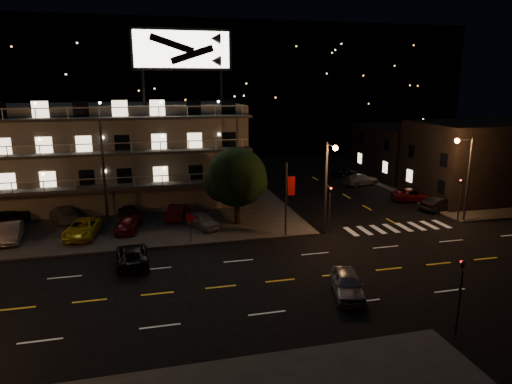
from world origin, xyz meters
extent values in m
plane|color=black|center=(0.00, 0.00, 0.00)|extent=(140.00, 140.00, 0.00)
cube|color=#353533|center=(-14.00, 20.00, 0.07)|extent=(44.00, 24.00, 0.15)
cube|color=#353533|center=(30.00, 20.00, 0.07)|extent=(16.00, 24.00, 0.15)
cube|color=gray|center=(-10.00, 24.00, 5.00)|extent=(28.00, 12.00, 10.00)
cube|color=gray|center=(-10.00, 24.00, 10.25)|extent=(28.00, 12.00, 0.50)
cube|color=#353533|center=(-10.00, 17.10, 3.15)|extent=(28.00, 1.80, 0.25)
cube|color=#353533|center=(-10.00, 17.10, 6.35)|extent=(28.00, 1.80, 0.25)
cube|color=#353533|center=(-10.00, 17.10, 9.55)|extent=(28.00, 1.80, 0.25)
cylinder|color=black|center=(-6.00, 22.00, 12.25)|extent=(0.36, 0.36, 3.50)
cylinder|color=black|center=(2.00, 22.00, 12.25)|extent=(0.36, 0.36, 3.50)
cube|color=black|center=(-2.00, 22.00, 16.00)|extent=(10.20, 0.50, 4.20)
cube|color=white|center=(-2.00, 21.70, 16.00)|extent=(9.60, 0.06, 3.60)
cube|color=black|center=(30.00, 16.00, 4.25)|extent=(14.00, 10.00, 8.50)
cube|color=black|center=(30.00, 28.00, 3.50)|extent=(14.00, 12.00, 7.00)
cube|color=black|center=(0.00, 70.00, 12.00)|extent=(120.00, 20.00, 24.00)
cylinder|color=#2D2D30|center=(8.50, 8.30, 4.00)|extent=(0.20, 0.20, 8.00)
cylinder|color=#2D2D30|center=(8.50, 7.50, 7.80)|extent=(0.12, 1.80, 0.12)
sphere|color=orange|center=(8.50, 6.70, 7.70)|extent=(0.44, 0.44, 0.44)
cylinder|color=#2D2D30|center=(22.50, 8.30, 4.00)|extent=(0.20, 0.20, 8.00)
cylinder|color=#2D2D30|center=(21.70, 8.30, 7.80)|extent=(1.80, 0.12, 0.12)
sphere|color=orange|center=(20.90, 8.30, 7.70)|extent=(0.44, 0.44, 0.44)
cylinder|color=#2D2D30|center=(9.00, 8.50, 1.80)|extent=(0.14, 0.14, 3.60)
imported|color=black|center=(9.00, 8.50, 4.10)|extent=(0.20, 0.16, 1.00)
sphere|color=#FF0C0C|center=(9.00, 8.38, 4.00)|extent=(0.14, 0.14, 0.14)
cylinder|color=#2D2D30|center=(9.00, -8.50, 1.80)|extent=(0.14, 0.14, 3.60)
imported|color=black|center=(9.00, -8.50, 4.10)|extent=(0.20, 0.16, 1.00)
sphere|color=#FF0C0C|center=(9.00, -8.38, 4.00)|extent=(0.14, 0.14, 0.14)
cylinder|color=#2D2D30|center=(22.00, 8.50, 1.80)|extent=(0.14, 0.14, 3.60)
imported|color=black|center=(22.00, 8.50, 4.10)|extent=(0.16, 0.20, 1.00)
sphere|color=#FF0C0C|center=(21.88, 8.50, 4.00)|extent=(0.14, 0.14, 0.14)
cylinder|color=#2D2D30|center=(5.00, 8.40, 3.20)|extent=(0.16, 0.16, 6.40)
cube|color=#B40C11|center=(5.45, 8.40, 4.40)|extent=(0.60, 0.04, 1.60)
cylinder|color=#2D2D30|center=(-3.00, 8.60, 1.10)|extent=(0.08, 0.08, 2.20)
cylinder|color=#B40C11|center=(-3.00, 8.55, 2.15)|extent=(0.91, 0.04, 0.91)
cylinder|color=black|center=(1.65, 12.47, 1.39)|extent=(0.52, 0.52, 2.47)
sphere|color=black|center=(1.65, 12.47, 4.48)|extent=(5.36, 5.36, 5.36)
sphere|color=black|center=(0.41, 12.88, 3.86)|extent=(3.30, 3.30, 3.30)
sphere|color=black|center=(2.78, 12.06, 4.07)|extent=(3.09, 3.09, 3.09)
imported|color=gray|center=(-17.28, 12.37, 0.88)|extent=(2.04, 4.58, 1.46)
imported|color=gold|center=(-11.69, 12.12, 0.86)|extent=(3.16, 5.42, 1.42)
imported|color=#550C11|center=(-7.97, 12.88, 0.80)|extent=(2.68, 4.73, 1.29)
imported|color=gray|center=(-1.58, 12.00, 0.83)|extent=(3.04, 4.33, 1.37)
imported|color=black|center=(-18.40, 16.49, 0.89)|extent=(3.06, 5.60, 1.49)
imported|color=gray|center=(-14.06, 17.26, 0.86)|extent=(3.77, 5.27, 1.42)
imported|color=black|center=(-8.07, 17.01, 0.77)|extent=(2.50, 3.91, 1.24)
imported|color=#550C11|center=(-3.48, 15.41, 0.87)|extent=(2.65, 4.61, 1.44)
imported|color=black|center=(22.74, 12.14, 0.73)|extent=(4.63, 2.43, 1.45)
imported|color=#550C11|center=(22.27, 16.23, 0.68)|extent=(5.34, 3.43, 1.37)
imported|color=gray|center=(20.32, 24.98, 0.71)|extent=(5.16, 2.88, 1.41)
imported|color=black|center=(20.46, 30.30, 0.63)|extent=(3.94, 2.28, 1.26)
imported|color=gray|center=(5.41, -3.00, 0.74)|extent=(2.85, 4.66, 1.48)
imported|color=black|center=(-7.58, 5.39, 0.66)|extent=(2.48, 4.89, 1.33)
camera|label=1|loc=(-6.27, -26.80, 12.92)|focal=32.00mm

